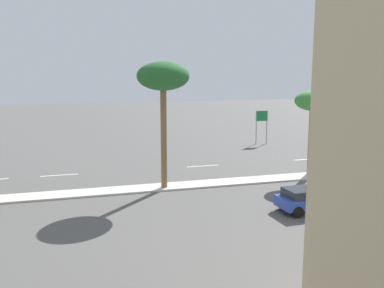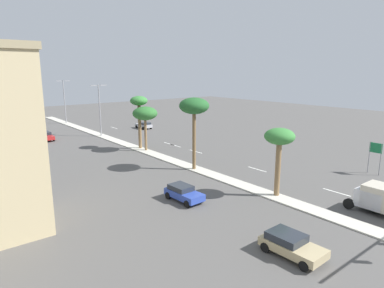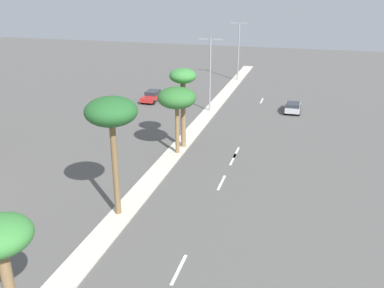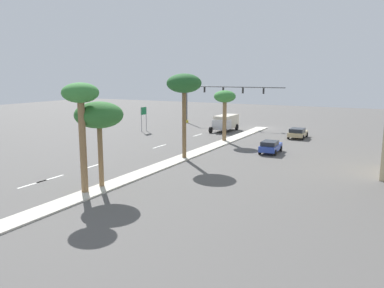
% 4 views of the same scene
% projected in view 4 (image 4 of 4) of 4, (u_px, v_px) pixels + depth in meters
% --- Properties ---
extents(ground_plane, '(160.00, 160.00, 0.00)m').
position_uv_depth(ground_plane, '(143.00, 173.00, 34.02)').
color(ground_plane, '#565451').
extents(median_curb, '(1.80, 84.98, 0.12)m').
position_uv_depth(median_curb, '(61.00, 204.00, 25.80)').
color(median_curb, beige).
rests_on(median_curb, ground).
extents(lane_stripe_near, '(0.20, 2.80, 0.01)m').
position_uv_depth(lane_stripe_near, '(219.00, 129.00, 61.93)').
color(lane_stripe_near, silver).
rests_on(lane_stripe_near, ground).
extents(lane_stripe_inboard, '(0.20, 2.80, 0.01)m').
position_uv_depth(lane_stripe_inboard, '(198.00, 135.00, 55.37)').
color(lane_stripe_inboard, silver).
rests_on(lane_stripe_inboard, ground).
extents(lane_stripe_trailing, '(0.20, 2.80, 0.01)m').
position_uv_depth(lane_stripe_trailing, '(159.00, 146.00, 46.69)').
color(lane_stripe_trailing, silver).
rests_on(lane_stripe_trailing, ground).
extents(lane_stripe_left, '(0.20, 2.80, 0.01)m').
position_uv_depth(lane_stripe_left, '(93.00, 166.00, 36.62)').
color(lane_stripe_left, silver).
rests_on(lane_stripe_left, ground).
extents(lane_stripe_mid, '(0.20, 2.80, 0.01)m').
position_uv_depth(lane_stripe_mid, '(50.00, 179.00, 32.23)').
color(lane_stripe_mid, silver).
rests_on(lane_stripe_mid, ground).
extents(lane_stripe_far, '(0.20, 2.80, 0.01)m').
position_uv_depth(lane_stripe_far, '(33.00, 184.00, 30.69)').
color(lane_stripe_far, silver).
rests_on(lane_stripe_far, ground).
extents(traffic_signal_gantry, '(17.63, 0.53, 6.77)m').
position_uv_depth(traffic_signal_gantry, '(212.00, 97.00, 66.33)').
color(traffic_signal_gantry, '#515459').
rests_on(traffic_signal_gantry, ground).
extents(directional_road_sign, '(0.10, 1.38, 3.63)m').
position_uv_depth(directional_road_sign, '(144.00, 114.00, 58.60)').
color(directional_road_sign, gray).
rests_on(directional_road_sign, ground).
extents(palm_tree_outboard, '(2.76, 2.76, 6.38)m').
position_uv_depth(palm_tree_outboard, '(225.00, 99.00, 49.28)').
color(palm_tree_outboard, olive).
rests_on(palm_tree_outboard, median_curb).
extents(palm_tree_right, '(3.47, 3.47, 8.45)m').
position_uv_depth(palm_tree_right, '(184.00, 85.00, 38.60)').
color(palm_tree_right, brown).
rests_on(palm_tree_right, median_curb).
extents(palm_tree_center, '(3.58, 3.58, 6.40)m').
position_uv_depth(palm_tree_center, '(99.00, 116.00, 28.84)').
color(palm_tree_center, olive).
rests_on(palm_tree_center, median_curb).
extents(palm_tree_front, '(2.56, 2.56, 7.82)m').
position_uv_depth(palm_tree_front, '(81.00, 101.00, 27.13)').
color(palm_tree_front, olive).
rests_on(palm_tree_front, median_curb).
extents(sedan_blue_left, '(2.02, 3.91, 1.37)m').
position_uv_depth(sedan_blue_left, '(270.00, 146.00, 42.64)').
color(sedan_blue_left, '#2D47AD').
rests_on(sedan_blue_left, ground).
extents(sedan_tan_right, '(2.18, 4.07, 1.36)m').
position_uv_depth(sedan_tan_right, '(298.00, 133.00, 52.64)').
color(sedan_tan_right, tan).
rests_on(sedan_tan_right, ground).
extents(box_truck, '(2.49, 6.02, 2.39)m').
position_uv_depth(box_truck, '(225.00, 122.00, 58.93)').
color(box_truck, silver).
rests_on(box_truck, ground).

